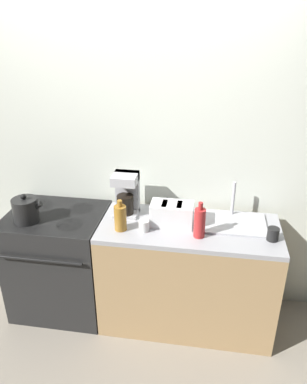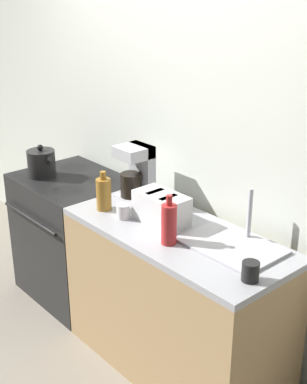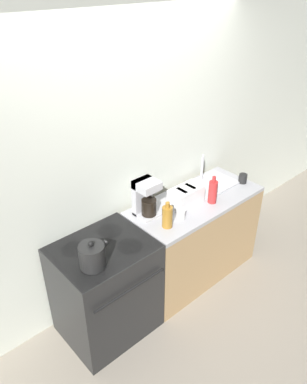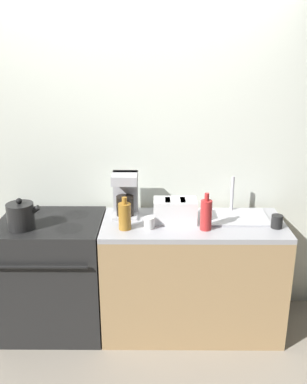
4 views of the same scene
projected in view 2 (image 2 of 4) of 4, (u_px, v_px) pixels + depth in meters
The scene contains 12 objects.
ground_plane at pixel (88, 346), 3.33m from camera, with size 12.00×12.00×0.00m, color gray.
wall_back at pixel (170, 125), 3.24m from camera, with size 8.00×0.05×2.60m.
stove at pixel (75, 235), 3.74m from camera, with size 0.75×0.65×0.88m.
counter_block at pixel (175, 301), 3.01m from camera, with size 1.32×0.59×0.88m.
kettle at pixel (42, 163), 3.58m from camera, with size 0.24×0.19×0.22m.
toaster at pixel (161, 208), 2.91m from camera, with size 0.31×0.17×0.17m.
coffee_maker at pixel (136, 171), 3.21m from camera, with size 0.18×0.19×0.33m.
sink_tray at pixel (232, 244), 2.68m from camera, with size 0.49×0.34×0.28m.
bottle_red at pixel (169, 224), 2.68m from camera, with size 0.08×0.08×0.26m.
bottle_amber at pixel (104, 194), 3.07m from camera, with size 0.09×0.09×0.23m.
cup_white at pixel (123, 211), 2.98m from camera, with size 0.07×0.07×0.08m.
cup_black at pixel (250, 271), 2.37m from camera, with size 0.08×0.08×0.09m.
Camera 2 is at (2.31, -1.48, 2.15)m, focal length 50.00 mm.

